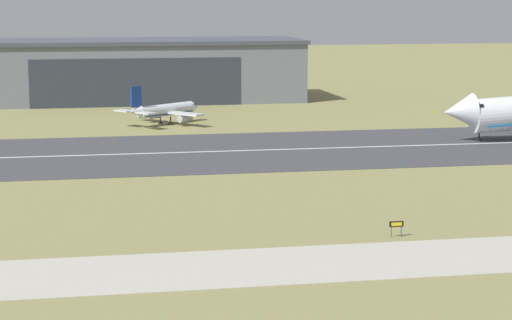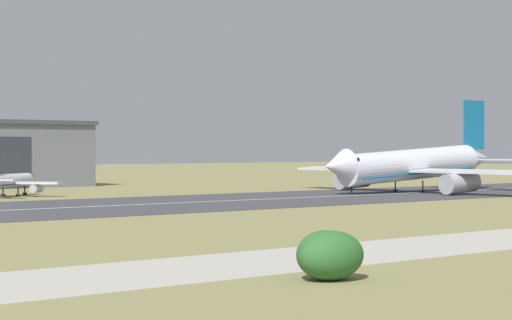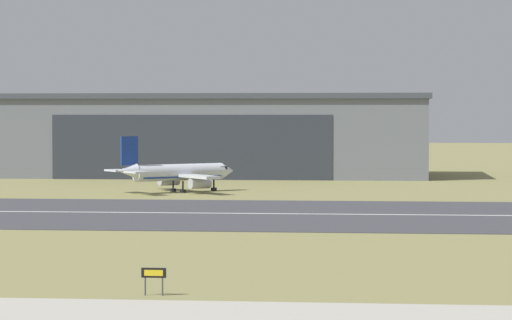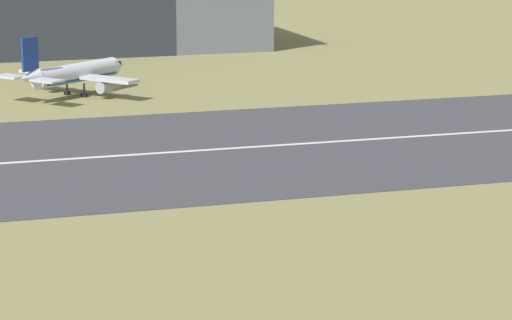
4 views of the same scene
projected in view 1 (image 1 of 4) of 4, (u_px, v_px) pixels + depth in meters
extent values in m
plane|color=olive|center=(158.00, 225.00, 107.18)|extent=(754.76, 754.76, 0.00)
cube|color=#3D3D42|center=(129.00, 154.00, 154.69)|extent=(514.76, 40.04, 0.06)
cube|color=silver|center=(129.00, 154.00, 154.69)|extent=(463.28, 0.70, 0.01)
cube|color=#B2AD9E|center=(178.00, 270.00, 89.38)|extent=(386.07, 12.65, 0.05)
cube|color=slate|center=(133.00, 72.00, 232.17)|extent=(77.58, 25.83, 13.35)
cube|color=#424751|center=(132.00, 41.00, 231.00)|extent=(78.58, 26.83, 0.90)
cube|color=#2D333D|center=(137.00, 83.00, 219.82)|extent=(46.55, 0.12, 10.68)
cone|color=silver|center=(459.00, 111.00, 166.75)|extent=(5.59, 5.85, 6.02)
cube|color=black|center=(475.00, 104.00, 167.04)|extent=(1.22, 4.90, 0.50)
cylinder|color=black|center=(479.00, 135.00, 168.05)|extent=(0.24, 0.24, 2.34)
cylinder|color=black|center=(479.00, 140.00, 168.21)|extent=(0.84, 0.84, 0.44)
cylinder|color=silver|center=(166.00, 110.00, 190.27)|extent=(11.98, 10.28, 2.30)
cone|color=silver|center=(194.00, 106.00, 196.15)|extent=(3.05, 3.08, 2.30)
cone|color=silver|center=(135.00, 111.00, 184.07)|extent=(3.44, 3.34, 2.07)
cube|color=black|center=(190.00, 105.00, 195.21)|extent=(2.08, 2.21, 0.44)
cube|color=navy|center=(166.00, 113.00, 190.38)|extent=(10.85, 9.34, 0.20)
cube|color=silver|center=(186.00, 114.00, 187.40)|extent=(6.47, 7.28, 0.40)
cylinder|color=#A8A8B2|center=(185.00, 118.00, 188.27)|extent=(3.22, 2.98, 1.42)
cube|color=silver|center=(149.00, 110.00, 193.69)|extent=(6.47, 7.28, 0.40)
cylinder|color=#A8A8B2|center=(153.00, 115.00, 193.79)|extent=(3.22, 2.98, 1.42)
cube|color=navy|center=(136.00, 97.00, 183.95)|extent=(2.12, 1.78, 3.90)
cube|color=silver|center=(146.00, 113.00, 182.24)|extent=(3.90, 4.11, 0.24)
cube|color=silver|center=(124.00, 111.00, 185.95)|extent=(3.90, 4.11, 0.24)
cylinder|color=black|center=(187.00, 117.00, 194.78)|extent=(0.24, 0.24, 1.62)
cylinder|color=black|center=(187.00, 120.00, 194.88)|extent=(0.84, 0.84, 0.44)
cylinder|color=black|center=(171.00, 121.00, 189.54)|extent=(0.24, 0.24, 1.62)
cylinder|color=black|center=(171.00, 124.00, 189.64)|extent=(0.84, 0.84, 0.44)
cylinder|color=black|center=(160.00, 120.00, 191.30)|extent=(0.24, 0.24, 1.62)
cylinder|color=black|center=(160.00, 123.00, 191.39)|extent=(0.84, 0.84, 0.44)
cylinder|color=#4C4C51|center=(391.00, 232.00, 101.67)|extent=(0.10, 0.10, 1.06)
cylinder|color=#4C4C51|center=(401.00, 232.00, 101.87)|extent=(0.10, 0.10, 1.06)
cube|color=black|center=(396.00, 224.00, 101.63)|extent=(1.49, 0.12, 0.59)
cube|color=yellow|center=(397.00, 224.00, 101.57)|extent=(1.13, 0.02, 0.35)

